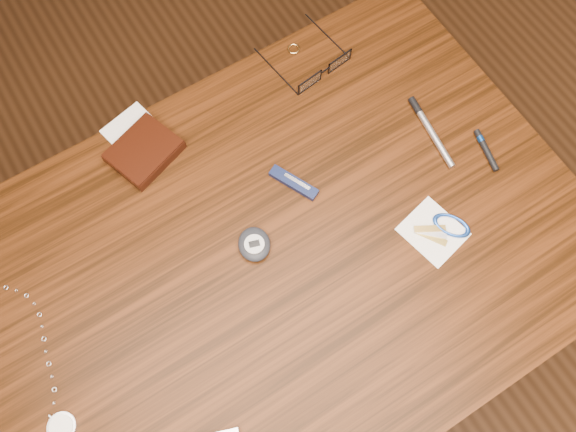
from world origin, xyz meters
name	(u,v)px	position (x,y,z in m)	size (l,w,h in m)	color
ground	(281,331)	(0.00, 0.00, 0.00)	(3.80, 3.80, 0.00)	#472814
desk	(276,273)	(0.00, 0.00, 0.65)	(1.00, 0.70, 0.75)	#381909
wallet_and_card	(144,151)	(-0.09, 0.27, 0.76)	(0.13, 0.16, 0.02)	black
eyeglasses	(322,69)	(0.25, 0.25, 0.76)	(0.14, 0.14, 0.03)	black
gold_ring	(294,49)	(0.24, 0.32, 0.75)	(0.02, 0.02, 0.00)	#E9B163
pocket_watch	(61,421)	(-0.39, -0.05, 0.76)	(0.06, 0.27, 0.01)	silver
pedometer	(254,244)	(-0.02, 0.03, 0.76)	(0.07, 0.07, 0.02)	black
notepad_keys	(443,228)	(0.25, -0.10, 0.75)	(0.12, 0.11, 0.01)	white
pocket_knife	(294,183)	(0.09, 0.09, 0.76)	(0.05, 0.09, 0.01)	#0E1839
silver_pen	(428,126)	(0.34, 0.06, 0.76)	(0.03, 0.15, 0.01)	#B7B8BD
black_blue_pen	(486,149)	(0.40, -0.03, 0.76)	(0.03, 0.08, 0.01)	black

